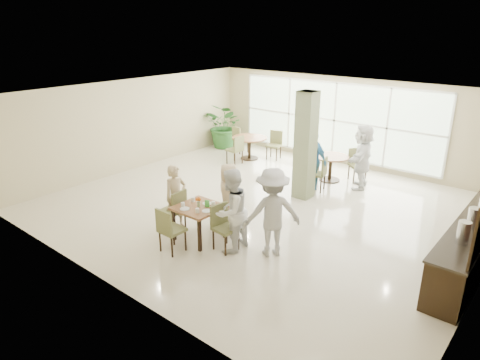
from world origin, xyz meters
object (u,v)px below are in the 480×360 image
Objects in this scene: teen_right at (231,211)px; round_table_right at (331,162)px; teen_far at (229,196)px; main_table at (199,211)px; potted_plant at (225,126)px; round_table_left at (250,142)px; teen_standing at (272,212)px; adult_standing at (302,139)px; buffet_counter at (478,235)px; adult_b at (362,157)px; teen_left at (176,197)px; adult_a at (312,160)px.

round_table_right is at bearing -178.99° from teen_right.
teen_right reaches higher than teen_far.
potted_plant is (-4.33, 5.77, 0.18)m from main_table.
teen_far reaches higher than round_table_left.
adult_standing is at bearing -113.61° from teen_standing.
buffet_counter is 2.72× the size of teen_right.
potted_plant is at bearing 171.35° from round_table_right.
adult_b is at bearing 170.26° from teen_right.
potted_plant reaches higher than round_table_left.
buffet_counter is at bearing 39.92° from adult_b.
potted_plant reaches higher than adult_standing.
round_table_left is 1.65m from potted_plant.
teen_left is 1.17m from teen_far.
adult_b is at bearing -2.54° from round_table_left.
buffet_counter is at bearing -27.64° from round_table_right.
round_table_left is 0.68× the size of teen_right.
buffet_counter is (4.74, 2.77, -0.10)m from main_table.
teen_standing is at bearing 16.49° from main_table.
teen_standing reaches higher than adult_standing.
teen_right reaches higher than main_table.
adult_b is at bearing -12.89° from teen_left.
teen_standing is (1.43, -0.37, 0.15)m from teen_far.
teen_standing is 6.18m from adult_standing.
main_table is at bearing -88.92° from teen_right.
adult_b is (1.32, 5.06, 0.26)m from main_table.
potted_plant is at bearing -113.43° from adult_b.
round_table_right is 0.65× the size of adult_standing.
teen_right reaches higher than potted_plant.
adult_standing is (1.58, 0.75, 0.20)m from round_table_left.
round_table_left is 4.12m from adult_b.
teen_right is at bearing -145.51° from buffet_counter.
teen_left is at bearing -102.81° from round_table_right.
teen_left is 5.96m from adult_standing.
teen_right is at bearing 5.20° from main_table.
round_table_left is at bearing 176.56° from round_table_right.
teen_left reaches higher than round_table_left.
teen_left is at bearing -93.19° from teen_right.
adult_b reaches higher than round_table_right.
adult_standing is (-2.03, 5.92, -0.07)m from teen_right.
main_table is 0.50× the size of teen_standing.
teen_far is 0.83× the size of teen_standing.
teen_far is 0.95× the size of adult_standing.
buffet_counter reaches higher than round_table_right.
buffet_counter is (7.53, -2.48, -0.04)m from round_table_left.
adult_a is at bearing -20.23° from round_table_left.
teen_right is 0.96× the size of teen_standing.
buffet_counter is 2.60× the size of teen_standing.
adult_b is (0.94, 0.01, 0.35)m from round_table_right.
teen_right reaches higher than round_table_right.
main_table is at bearing -94.31° from round_table_right.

